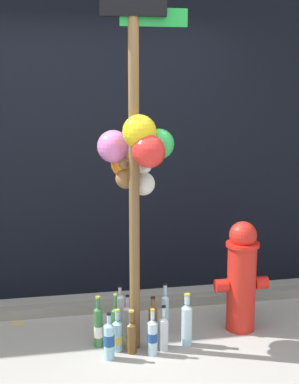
{
  "coord_description": "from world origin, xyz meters",
  "views": [
    {
      "loc": [
        -0.4,
        -3.36,
        1.93
      ],
      "look_at": [
        0.33,
        0.38,
        1.17
      ],
      "focal_mm": 51.87,
      "sensor_mm": 36.0,
      "label": 1
    }
  ],
  "objects_px": {
    "bottle_8": "(153,336)",
    "bottle_11": "(187,323)",
    "bottle_5": "(165,312)",
    "bottle_3": "(98,327)",
    "fire_hydrant": "(242,276)",
    "bottle_9": "(164,332)",
    "memorial_post": "(135,135)",
    "bottle_6": "(153,325)",
    "bottle_10": "(118,335)",
    "bottle_7": "(116,325)",
    "bottle_0": "(128,320)",
    "bottle_4": "(120,312)",
    "bottle_2": "(109,340)"
  },
  "relations": [
    {
      "from": "bottle_3",
      "to": "bottle_9",
      "type": "distance_m",
      "value": 0.48
    },
    {
      "from": "memorial_post",
      "to": "bottle_8",
      "type": "height_order",
      "value": "memorial_post"
    },
    {
      "from": "fire_hydrant",
      "to": "bottle_5",
      "type": "distance_m",
      "value": 0.66
    },
    {
      "from": "bottle_9",
      "to": "bottle_11",
      "type": "bearing_deg",
      "value": 14.09
    },
    {
      "from": "bottle_2",
      "to": "bottle_7",
      "type": "height_order",
      "value": "bottle_7"
    },
    {
      "from": "bottle_3",
      "to": "bottle_10",
      "type": "distance_m",
      "value": 0.16
    },
    {
      "from": "fire_hydrant",
      "to": "bottle_2",
      "type": "bearing_deg",
      "value": -165.14
    },
    {
      "from": "memorial_post",
      "to": "bottle_3",
      "type": "xyz_separation_m",
      "value": [
        -0.28,
        0.04,
        -1.41
      ]
    },
    {
      "from": "bottle_2",
      "to": "bottle_0",
      "type": "bearing_deg",
      "value": 61.12
    },
    {
      "from": "bottle_11",
      "to": "bottle_9",
      "type": "bearing_deg",
      "value": -165.91
    },
    {
      "from": "bottle_5",
      "to": "bottle_7",
      "type": "relative_size",
      "value": 1.0
    },
    {
      "from": "bottle_10",
      "to": "bottle_9",
      "type": "bearing_deg",
      "value": -9.31
    },
    {
      "from": "bottle_7",
      "to": "bottle_9",
      "type": "relative_size",
      "value": 1.16
    },
    {
      "from": "fire_hydrant",
      "to": "bottle_9",
      "type": "distance_m",
      "value": 0.77
    },
    {
      "from": "bottle_3",
      "to": "bottle_6",
      "type": "bearing_deg",
      "value": -10.14
    },
    {
      "from": "bottle_8",
      "to": "bottle_7",
      "type": "bearing_deg",
      "value": 138.5
    },
    {
      "from": "fire_hydrant",
      "to": "bottle_10",
      "type": "bearing_deg",
      "value": -170.11
    },
    {
      "from": "bottle_0",
      "to": "bottle_4",
      "type": "height_order",
      "value": "bottle_4"
    },
    {
      "from": "bottle_5",
      "to": "bottle_3",
      "type": "bearing_deg",
      "value": -164.69
    },
    {
      "from": "memorial_post",
      "to": "fire_hydrant",
      "type": "distance_m",
      "value": 1.41
    },
    {
      "from": "memorial_post",
      "to": "bottle_6",
      "type": "height_order",
      "value": "memorial_post"
    },
    {
      "from": "bottle_2",
      "to": "bottle_6",
      "type": "distance_m",
      "value": 0.37
    },
    {
      "from": "bottle_4",
      "to": "bottle_7",
      "type": "distance_m",
      "value": 0.21
    },
    {
      "from": "memorial_post",
      "to": "bottle_4",
      "type": "xyz_separation_m",
      "value": [
        -0.08,
        0.25,
        -1.4
      ]
    },
    {
      "from": "bottle_3",
      "to": "bottle_9",
      "type": "height_order",
      "value": "bottle_3"
    },
    {
      "from": "bottle_6",
      "to": "bottle_10",
      "type": "distance_m",
      "value": 0.27
    },
    {
      "from": "bottle_4",
      "to": "bottle_9",
      "type": "relative_size",
      "value": 1.12
    },
    {
      "from": "bottle_4",
      "to": "memorial_post",
      "type": "bearing_deg",
      "value": -71.03
    },
    {
      "from": "bottle_9",
      "to": "bottle_10",
      "type": "height_order",
      "value": "bottle_9"
    },
    {
      "from": "bottle_2",
      "to": "bottle_11",
      "type": "bearing_deg",
      "value": 9.95
    },
    {
      "from": "bottle_0",
      "to": "bottle_8",
      "type": "distance_m",
      "value": 0.35
    },
    {
      "from": "memorial_post",
      "to": "bottle_8",
      "type": "relative_size",
      "value": 7.77
    },
    {
      "from": "bottle_3",
      "to": "bottle_5",
      "type": "bearing_deg",
      "value": 15.31
    },
    {
      "from": "memorial_post",
      "to": "bottle_11",
      "type": "xyz_separation_m",
      "value": [
        0.37,
        -0.07,
        -1.39
      ]
    },
    {
      "from": "bottle_0",
      "to": "bottle_5",
      "type": "xyz_separation_m",
      "value": [
        0.3,
        0.02,
        0.03
      ]
    },
    {
      "from": "memorial_post",
      "to": "bottle_0",
      "type": "distance_m",
      "value": 1.44
    },
    {
      "from": "bottle_6",
      "to": "bottle_9",
      "type": "distance_m",
      "value": 0.1
    },
    {
      "from": "bottle_10",
      "to": "bottle_11",
      "type": "bearing_deg",
      "value": -0.81
    },
    {
      "from": "bottle_8",
      "to": "fire_hydrant",
      "type": "bearing_deg",
      "value": 20.3
    },
    {
      "from": "bottle_0",
      "to": "bottle_9",
      "type": "distance_m",
      "value": 0.35
    },
    {
      "from": "bottle_5",
      "to": "bottle_6",
      "type": "height_order",
      "value": "bottle_5"
    },
    {
      "from": "bottle_4",
      "to": "bottle_5",
      "type": "height_order",
      "value": "bottle_5"
    },
    {
      "from": "bottle_4",
      "to": "bottle_8",
      "type": "height_order",
      "value": "bottle_4"
    },
    {
      "from": "bottle_3",
      "to": "bottle_2",
      "type": "bearing_deg",
      "value": -75.12
    },
    {
      "from": "bottle_4",
      "to": "bottle_7",
      "type": "height_order",
      "value": "bottle_7"
    },
    {
      "from": "bottle_8",
      "to": "bottle_11",
      "type": "xyz_separation_m",
      "value": [
        0.28,
        0.1,
        0.03
      ]
    },
    {
      "from": "bottle_0",
      "to": "bottle_10",
      "type": "distance_m",
      "value": 0.25
    },
    {
      "from": "bottle_7",
      "to": "bottle_9",
      "type": "distance_m",
      "value": 0.37
    },
    {
      "from": "bottle_7",
      "to": "bottle_5",
      "type": "bearing_deg",
      "value": 18.95
    },
    {
      "from": "memorial_post",
      "to": "bottle_7",
      "type": "height_order",
      "value": "memorial_post"
    }
  ]
}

